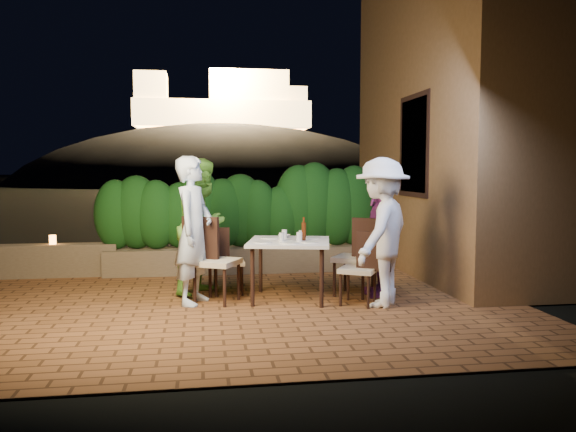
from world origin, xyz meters
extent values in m
plane|color=black|center=(0.00, 0.00, -0.02)|extent=(400.00, 400.00, 0.00)
cube|color=brown|center=(0.00, 0.50, -0.07)|extent=(7.00, 6.00, 0.15)
cube|color=brown|center=(3.60, 2.00, 2.50)|extent=(1.60, 5.00, 5.00)
cube|color=black|center=(2.82, 1.50, 2.00)|extent=(0.08, 1.00, 1.40)
cube|color=black|center=(2.81, 1.50, 2.00)|extent=(0.06, 1.15, 1.55)
cube|color=brown|center=(0.20, 2.30, 0.20)|extent=(4.20, 0.55, 0.40)
cube|color=brown|center=(-2.80, 2.30, 0.25)|extent=(2.20, 0.30, 0.50)
ellipsoid|color=black|center=(2.00, 60.00, -4.00)|extent=(52.00, 40.00, 22.00)
cylinder|color=white|center=(0.34, 0.10, 0.76)|extent=(0.22, 0.22, 0.01)
cylinder|color=white|center=(0.48, 0.52, 0.76)|extent=(0.24, 0.24, 0.01)
cylinder|color=white|center=(0.91, 0.02, 0.76)|extent=(0.20, 0.20, 0.01)
cylinder|color=white|center=(1.00, 0.44, 0.76)|extent=(0.24, 0.24, 0.01)
cylinder|color=white|center=(0.67, 0.31, 0.76)|extent=(0.23, 0.23, 0.01)
cylinder|color=white|center=(0.65, -0.01, 0.76)|extent=(0.24, 0.24, 0.01)
cylinder|color=silver|center=(0.58, 0.15, 0.81)|extent=(0.07, 0.07, 0.11)
cylinder|color=silver|center=(0.66, 0.47, 0.81)|extent=(0.07, 0.07, 0.12)
cylinder|color=silver|center=(0.80, 0.13, 0.81)|extent=(0.07, 0.07, 0.12)
cylinder|color=silver|center=(0.87, 0.41, 0.80)|extent=(0.06, 0.06, 0.11)
imported|color=white|center=(0.67, 0.57, 0.77)|extent=(0.20, 0.20, 0.04)
imported|color=#C5E0FE|center=(-0.49, 0.23, 0.90)|extent=(0.65, 0.77, 1.80)
imported|color=#6ABB3A|center=(-0.38, 0.79, 0.89)|extent=(1.06, 1.10, 1.79)
imported|color=white|center=(1.74, -0.24, 0.89)|extent=(1.23, 1.32, 1.78)
imported|color=#672265|center=(1.88, 0.30, 0.77)|extent=(0.46, 0.93, 1.54)
cylinder|color=orange|center=(-2.65, 2.30, 0.57)|extent=(0.10, 0.10, 0.14)
camera|label=1|loc=(-0.37, -6.65, 1.63)|focal=35.00mm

